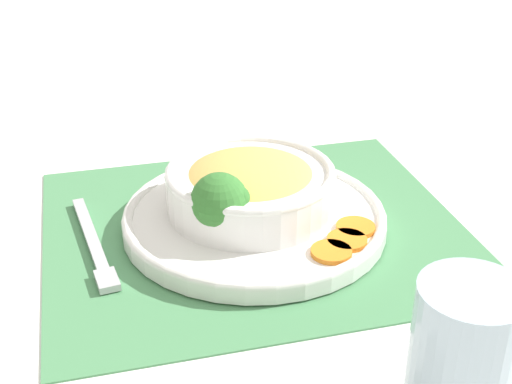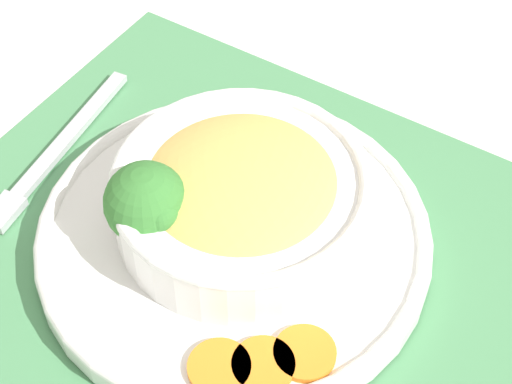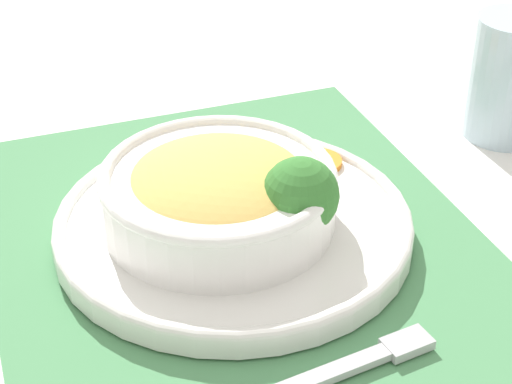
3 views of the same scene
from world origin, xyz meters
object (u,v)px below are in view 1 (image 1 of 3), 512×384
(water_glass, at_px, (462,364))
(fork, at_px, (96,250))
(broccoli_floret, at_px, (220,203))
(bowl, at_px, (249,185))

(water_glass, height_order, fork, water_glass)
(broccoli_floret, relative_size, water_glass, 0.59)
(broccoli_floret, distance_m, water_glass, 0.29)
(broccoli_floret, bearing_deg, fork, -16.91)
(water_glass, distance_m, fork, 0.38)
(bowl, height_order, broccoli_floret, broccoli_floret)
(fork, bearing_deg, bowl, -179.41)
(water_glass, bearing_deg, bowl, -80.80)
(broccoli_floret, distance_m, fork, 0.14)
(broccoli_floret, xyz_separation_m, fork, (0.12, -0.04, -0.05))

